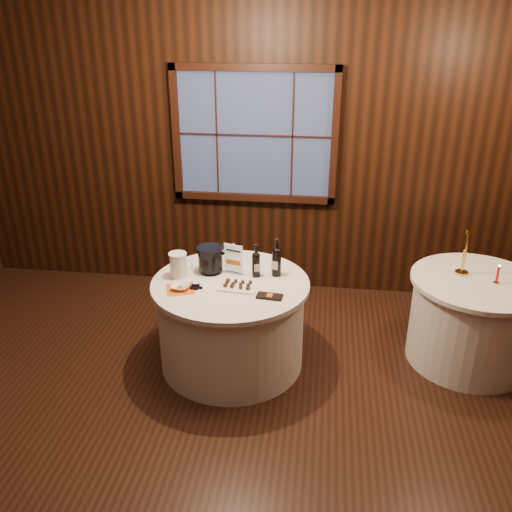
# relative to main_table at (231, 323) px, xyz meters

# --- Properties ---
(ground) EXTENTS (6.00, 6.00, 0.00)m
(ground) POSITION_rel_main_table_xyz_m (0.00, -1.00, -0.39)
(ground) COLOR black
(ground) RESTS_ON ground
(back_wall) EXTENTS (6.00, 0.10, 3.00)m
(back_wall) POSITION_rel_main_table_xyz_m (0.00, 1.48, 1.16)
(back_wall) COLOR black
(back_wall) RESTS_ON ground
(main_table) EXTENTS (1.28, 1.28, 0.77)m
(main_table) POSITION_rel_main_table_xyz_m (0.00, 0.00, 0.00)
(main_table) COLOR white
(main_table) RESTS_ON ground
(side_table) EXTENTS (1.08, 1.08, 0.77)m
(side_table) POSITION_rel_main_table_xyz_m (2.00, 0.30, 0.00)
(side_table) COLOR white
(side_table) RESTS_ON ground
(sign_stand) EXTENTS (0.16, 0.12, 0.27)m
(sign_stand) POSITION_rel_main_table_xyz_m (0.01, 0.16, 0.48)
(sign_stand) COLOR silver
(sign_stand) RESTS_ON main_table
(port_bottle_left) EXTENTS (0.07, 0.08, 0.28)m
(port_bottle_left) POSITION_rel_main_table_xyz_m (0.19, 0.13, 0.50)
(port_bottle_left) COLOR black
(port_bottle_left) RESTS_ON main_table
(port_bottle_right) EXTENTS (0.08, 0.09, 0.32)m
(port_bottle_right) POSITION_rel_main_table_xyz_m (0.36, 0.17, 0.52)
(port_bottle_right) COLOR black
(port_bottle_right) RESTS_ON main_table
(ice_bucket) EXTENTS (0.22, 0.22, 0.22)m
(ice_bucket) POSITION_rel_main_table_xyz_m (-0.19, 0.16, 0.50)
(ice_bucket) COLOR black
(ice_bucket) RESTS_ON main_table
(chocolate_plate) EXTENTS (0.32, 0.23, 0.04)m
(chocolate_plate) POSITION_rel_main_table_xyz_m (0.08, -0.09, 0.40)
(chocolate_plate) COLOR white
(chocolate_plate) RESTS_ON main_table
(chocolate_box) EXTENTS (0.21, 0.12, 0.02)m
(chocolate_box) POSITION_rel_main_table_xyz_m (0.34, -0.22, 0.39)
(chocolate_box) COLOR black
(chocolate_box) RESTS_ON main_table
(grape_bunch) EXTENTS (0.16, 0.06, 0.04)m
(grape_bunch) POSITION_rel_main_table_xyz_m (-0.25, -0.15, 0.40)
(grape_bunch) COLOR black
(grape_bunch) RESTS_ON main_table
(glass_pitcher) EXTENTS (0.19, 0.15, 0.21)m
(glass_pitcher) POSITION_rel_main_table_xyz_m (-0.43, 0.04, 0.49)
(glass_pitcher) COLOR white
(glass_pitcher) RESTS_ON main_table
(orange_napkin) EXTENTS (0.27, 0.27, 0.00)m
(orange_napkin) POSITION_rel_main_table_xyz_m (-0.37, -0.18, 0.38)
(orange_napkin) COLOR orange
(orange_napkin) RESTS_ON main_table
(cracker_bowl) EXTENTS (0.15, 0.15, 0.04)m
(cracker_bowl) POSITION_rel_main_table_xyz_m (-0.37, -0.18, 0.40)
(cracker_bowl) COLOR white
(cracker_bowl) RESTS_ON orange_napkin
(brass_candlestick) EXTENTS (0.11, 0.11, 0.39)m
(brass_candlestick) POSITION_rel_main_table_xyz_m (1.88, 0.40, 0.52)
(brass_candlestick) COLOR gold
(brass_candlestick) RESTS_ON side_table
(red_candle) EXTENTS (0.05, 0.05, 0.17)m
(red_candle) POSITION_rel_main_table_xyz_m (2.12, 0.25, 0.45)
(red_candle) COLOR gold
(red_candle) RESTS_ON side_table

